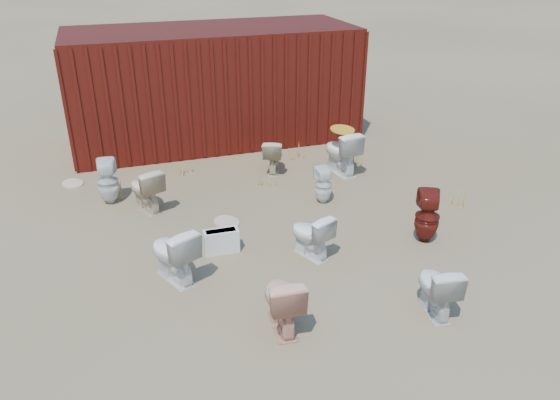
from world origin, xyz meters
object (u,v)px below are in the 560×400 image
object	(u,v)px
toilet_front_e	(437,288)
toilet_back_beige_right	(273,156)
toilet_front_a	(173,254)
toilet_front_c	(311,235)
toilet_front_maroon	(427,217)
toilet_back_yellowlid	(341,152)
toilet_back_a	(108,182)
loose_tank	(221,241)
toilet_back_e	(323,185)
toilet_front_pink	(282,301)
shipping_container	(214,85)
toilet_back_beige_left	(145,189)

from	to	relation	value
toilet_front_e	toilet_back_beige_right	distance (m)	4.80
toilet_front_a	toilet_front_c	distance (m)	1.92
toilet_front_maroon	toilet_back_yellowlid	distance (m)	2.78
toilet_back_a	loose_tank	world-z (taller)	toilet_back_a
toilet_back_e	loose_tank	size ratio (longest dim) A/B	1.28
toilet_front_pink	loose_tank	distance (m)	1.91
toilet_front_maroon	toilet_back_yellowlid	world-z (taller)	toilet_back_yellowlid
shipping_container	loose_tank	bearing A→B (deg)	-101.38
toilet_back_beige_right	loose_tank	world-z (taller)	toilet_back_beige_right
toilet_front_e	toilet_back_beige_left	xyz separation A→B (m)	(-3.02, 3.89, 0.02)
toilet_front_c	toilet_front_pink	bearing A→B (deg)	34.31
toilet_back_beige_right	toilet_back_beige_left	bearing A→B (deg)	42.29
shipping_container	toilet_front_c	world-z (taller)	shipping_container
toilet_front_c	toilet_back_a	bearing A→B (deg)	-68.51
toilet_front_e	toilet_back_a	distance (m)	5.65
toilet_back_beige_left	loose_tank	distance (m)	1.94
shipping_container	toilet_back_yellowlid	distance (m)	3.39
toilet_back_yellowlid	toilet_front_maroon	bearing A→B (deg)	83.91
toilet_back_a	toilet_front_maroon	bearing A→B (deg)	153.59
toilet_front_pink	toilet_back_beige_right	world-z (taller)	toilet_front_pink
toilet_front_a	toilet_back_a	xyz separation A→B (m)	(-0.71, 2.66, -0.01)
loose_tank	toilet_back_a	bearing A→B (deg)	125.52
shipping_container	toilet_front_c	distance (m)	5.45
toilet_front_pink	toilet_front_e	world-z (taller)	toilet_front_pink
shipping_container	toilet_front_e	xyz separation A→B (m)	(1.16, -7.07, -0.85)
toilet_front_c	loose_tank	xyz separation A→B (m)	(-1.18, 0.49, -0.16)
toilet_back_yellowlid	toilet_back_a	bearing A→B (deg)	-9.55
toilet_front_c	toilet_back_beige_left	world-z (taller)	toilet_back_beige_left
toilet_front_e	toilet_back_yellowlid	distance (m)	4.37
toilet_front_e	toilet_front_a	bearing A→B (deg)	-21.11
shipping_container	toilet_front_pink	bearing A→B (deg)	-95.78
toilet_front_pink	toilet_back_a	size ratio (longest dim) A/B	0.97
toilet_front_a	loose_tank	world-z (taller)	toilet_front_a
toilet_front_a	toilet_back_beige_right	bearing A→B (deg)	-151.13
toilet_back_beige_right	toilet_front_pink	bearing A→B (deg)	96.58
toilet_front_e	toilet_back_beige_right	xyz separation A→B (m)	(-0.54, 4.77, -0.02)
toilet_front_c	toilet_front_maroon	size ratio (longest dim) A/B	0.84
toilet_front_c	loose_tank	world-z (taller)	toilet_front_c
toilet_front_a	toilet_back_a	world-z (taller)	toilet_front_a
toilet_back_beige_left	loose_tank	size ratio (longest dim) A/B	1.50
toilet_front_e	toilet_back_beige_left	world-z (taller)	toilet_back_beige_left
toilet_front_pink	toilet_front_maroon	distance (m)	2.94
toilet_front_a	toilet_back_e	size ratio (longest dim) A/B	1.24
toilet_front_pink	shipping_container	bearing A→B (deg)	-90.54
shipping_container	toilet_back_beige_right	xyz separation A→B (m)	(0.62, -2.30, -0.87)
toilet_front_maroon	toilet_front_a	bearing A→B (deg)	23.65
toilet_front_a	toilet_back_a	size ratio (longest dim) A/B	1.02
toilet_back_beige_right	loose_tank	distance (m)	3.05
toilet_back_beige_left	toilet_back_beige_right	bearing A→B (deg)	178.36
shipping_container	toilet_back_a	size ratio (longest dim) A/B	7.70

